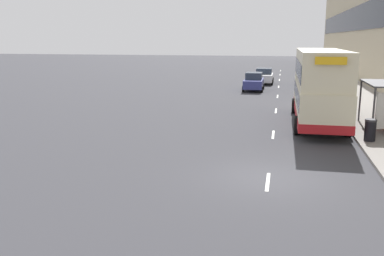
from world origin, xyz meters
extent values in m
plane|color=#38383D|center=(0.00, 0.00, 0.00)|extent=(220.00, 220.00, 0.00)
cube|color=gray|center=(6.50, 38.50, 0.07)|extent=(5.00, 93.00, 0.14)
cube|color=#C6B793|center=(10.50, 38.50, 8.18)|extent=(3.00, 93.00, 16.35)
cube|color=black|center=(8.96, 38.50, 7.36)|extent=(0.12, 89.28, 2.94)
cube|color=silver|center=(0.00, -0.50, 0.01)|extent=(0.12, 2.00, 0.01)
cube|color=silver|center=(0.00, 7.17, 0.01)|extent=(0.12, 2.00, 0.01)
cube|color=silver|center=(0.00, 14.85, 0.01)|extent=(0.12, 2.00, 0.01)
cube|color=silver|center=(0.00, 22.52, 0.01)|extent=(0.12, 2.00, 0.01)
cube|color=silver|center=(0.00, 30.20, 0.01)|extent=(0.12, 2.00, 0.01)
cube|color=silver|center=(0.00, 37.87, 0.01)|extent=(0.12, 2.00, 0.01)
cube|color=silver|center=(0.00, 45.54, 0.01)|extent=(0.12, 2.00, 0.01)
cube|color=silver|center=(0.00, 53.22, 0.01)|extent=(0.12, 2.00, 0.01)
cube|color=#4C4C51|center=(5.60, 9.52, 2.58)|extent=(1.60, 4.20, 0.08)
cylinder|color=#4C4C51|center=(4.90, 7.52, 1.34)|extent=(0.10, 0.10, 2.40)
cylinder|color=#4C4C51|center=(4.90, 11.52, 1.34)|extent=(0.10, 0.10, 2.40)
cube|color=maroon|center=(5.85, 9.52, 0.59)|extent=(0.36, 2.80, 0.08)
cube|color=beige|center=(2.48, 10.67, 1.43)|extent=(2.55, 10.42, 1.85)
cube|color=beige|center=(2.48, 10.67, 3.33)|extent=(2.50, 10.11, 1.95)
cube|color=#B2191E|center=(2.48, 10.67, 0.72)|extent=(2.58, 10.47, 0.45)
cube|color=#2D3847|center=(2.48, 10.67, 1.79)|extent=(2.58, 9.79, 0.81)
cube|color=#2D3847|center=(2.48, 10.67, 3.23)|extent=(2.55, 9.79, 0.94)
cube|color=yellow|center=(2.48, 5.48, 3.95)|extent=(1.40, 0.08, 0.36)
cylinder|color=black|center=(1.20, 14.21, 0.50)|extent=(0.30, 1.00, 1.00)
cylinder|color=black|center=(3.75, 14.21, 0.50)|extent=(0.30, 1.00, 1.00)
cylinder|color=black|center=(1.20, 7.44, 0.50)|extent=(0.30, 1.00, 1.00)
cylinder|color=black|center=(3.75, 7.44, 0.50)|extent=(0.30, 1.00, 1.00)
cube|color=silver|center=(2.92, 32.14, 0.72)|extent=(1.87, 4.55, 0.83)
cube|color=#2D3847|center=(2.92, 31.91, 1.47)|extent=(1.64, 2.18, 0.68)
cylinder|color=black|center=(1.99, 33.55, 0.30)|extent=(0.20, 0.60, 0.60)
cylinder|color=black|center=(3.85, 33.55, 0.30)|extent=(0.20, 0.60, 0.60)
cylinder|color=black|center=(1.99, 30.73, 0.30)|extent=(0.20, 0.60, 0.60)
cylinder|color=black|center=(3.85, 30.73, 0.30)|extent=(0.20, 0.60, 0.60)
cube|color=navy|center=(-2.34, 26.40, 0.69)|extent=(1.74, 4.20, 0.79)
cube|color=#2D3847|center=(-2.34, 26.61, 1.41)|extent=(1.53, 2.02, 0.64)
cylinder|color=black|center=(-1.47, 25.09, 0.30)|extent=(0.20, 0.60, 0.60)
cylinder|color=black|center=(-3.21, 25.09, 0.30)|extent=(0.20, 0.60, 0.60)
cylinder|color=black|center=(-1.47, 27.70, 0.30)|extent=(0.20, 0.60, 0.60)
cylinder|color=black|center=(-3.21, 27.70, 0.30)|extent=(0.20, 0.60, 0.60)
cube|color=silver|center=(-1.67, 33.02, 0.69)|extent=(1.89, 4.33, 0.77)
cube|color=#2D3847|center=(-1.67, 33.23, 1.39)|extent=(1.66, 2.08, 0.63)
cylinder|color=black|center=(-0.73, 31.68, 0.30)|extent=(0.20, 0.60, 0.60)
cylinder|color=black|center=(-2.61, 31.68, 0.30)|extent=(0.20, 0.60, 0.60)
cylinder|color=black|center=(-0.73, 34.36, 0.30)|extent=(0.20, 0.60, 0.60)
cylinder|color=black|center=(-2.61, 34.36, 0.30)|extent=(0.20, 0.60, 0.60)
cylinder|color=black|center=(4.55, 6.16, 0.61)|extent=(0.52, 0.52, 0.95)
cylinder|color=#2D2D33|center=(4.55, 6.16, 1.14)|extent=(0.55, 0.55, 0.10)
camera|label=1|loc=(0.35, -15.06, 4.95)|focal=40.00mm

